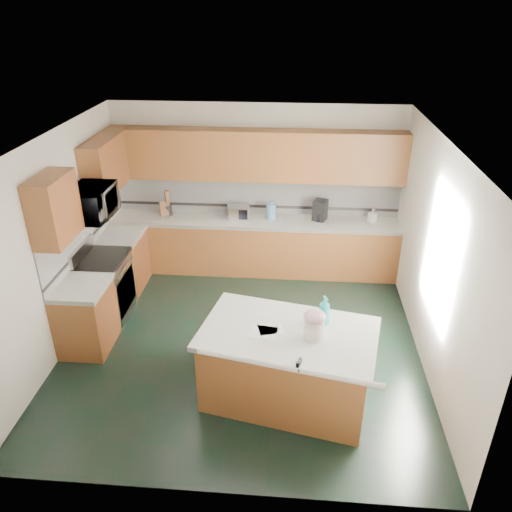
# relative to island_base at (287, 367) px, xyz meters

# --- Properties ---
(floor) EXTENTS (4.60, 4.60, 0.00)m
(floor) POSITION_rel_island_base_xyz_m (-0.61, 0.99, -0.43)
(floor) COLOR black
(floor) RESTS_ON ground
(ceiling) EXTENTS (4.60, 4.60, 0.00)m
(ceiling) POSITION_rel_island_base_xyz_m (-0.61, 0.99, 2.27)
(ceiling) COLOR white
(ceiling) RESTS_ON ground
(wall_back) EXTENTS (4.60, 0.04, 2.70)m
(wall_back) POSITION_rel_island_base_xyz_m (-0.61, 3.31, 0.92)
(wall_back) COLOR white
(wall_back) RESTS_ON ground
(wall_front) EXTENTS (4.60, 0.04, 2.70)m
(wall_front) POSITION_rel_island_base_xyz_m (-0.61, -1.33, 0.92)
(wall_front) COLOR white
(wall_front) RESTS_ON ground
(wall_left) EXTENTS (0.04, 4.60, 2.70)m
(wall_left) POSITION_rel_island_base_xyz_m (-2.93, 0.99, 0.92)
(wall_left) COLOR white
(wall_left) RESTS_ON ground
(wall_right) EXTENTS (0.04, 4.60, 2.70)m
(wall_right) POSITION_rel_island_base_xyz_m (1.71, 0.99, 0.92)
(wall_right) COLOR white
(wall_right) RESTS_ON ground
(back_base_cab) EXTENTS (4.60, 0.60, 0.86)m
(back_base_cab) POSITION_rel_island_base_xyz_m (-0.61, 2.99, 0.00)
(back_base_cab) COLOR #4A2311
(back_base_cab) RESTS_ON ground
(back_countertop) EXTENTS (4.60, 0.64, 0.06)m
(back_countertop) POSITION_rel_island_base_xyz_m (-0.61, 2.99, 0.46)
(back_countertop) COLOR white
(back_countertop) RESTS_ON back_base_cab
(back_upper_cab) EXTENTS (4.60, 0.33, 0.78)m
(back_upper_cab) POSITION_rel_island_base_xyz_m (-0.61, 3.12, 1.51)
(back_upper_cab) COLOR #4A2311
(back_upper_cab) RESTS_ON wall_back
(back_backsplash) EXTENTS (4.60, 0.02, 0.63)m
(back_backsplash) POSITION_rel_island_base_xyz_m (-0.61, 3.28, 0.81)
(back_backsplash) COLOR silver
(back_backsplash) RESTS_ON back_countertop
(back_accent_band) EXTENTS (4.60, 0.01, 0.05)m
(back_accent_band) POSITION_rel_island_base_xyz_m (-0.61, 3.27, 0.61)
(back_accent_band) COLOR black
(back_accent_band) RESTS_ON back_countertop
(left_base_cab_rear) EXTENTS (0.60, 0.82, 0.86)m
(left_base_cab_rear) POSITION_rel_island_base_xyz_m (-2.61, 2.28, 0.00)
(left_base_cab_rear) COLOR #4A2311
(left_base_cab_rear) RESTS_ON ground
(left_counter_rear) EXTENTS (0.64, 0.82, 0.06)m
(left_counter_rear) POSITION_rel_island_base_xyz_m (-2.61, 2.28, 0.46)
(left_counter_rear) COLOR white
(left_counter_rear) RESTS_ON left_base_cab_rear
(left_base_cab_front) EXTENTS (0.60, 0.72, 0.86)m
(left_base_cab_front) POSITION_rel_island_base_xyz_m (-2.61, 0.75, 0.00)
(left_base_cab_front) COLOR #4A2311
(left_base_cab_front) RESTS_ON ground
(left_counter_front) EXTENTS (0.64, 0.72, 0.06)m
(left_counter_front) POSITION_rel_island_base_xyz_m (-2.61, 0.75, 0.46)
(left_counter_front) COLOR white
(left_counter_front) RESTS_ON left_base_cab_front
(left_backsplash) EXTENTS (0.02, 2.30, 0.63)m
(left_backsplash) POSITION_rel_island_base_xyz_m (-2.90, 1.54, 0.81)
(left_backsplash) COLOR silver
(left_backsplash) RESTS_ON wall_left
(left_accent_band) EXTENTS (0.01, 2.30, 0.05)m
(left_accent_band) POSITION_rel_island_base_xyz_m (-2.89, 1.54, 0.61)
(left_accent_band) COLOR black
(left_accent_band) RESTS_ON wall_left
(left_upper_cab_rear) EXTENTS (0.33, 1.09, 0.78)m
(left_upper_cab_rear) POSITION_rel_island_base_xyz_m (-2.74, 2.41, 1.51)
(left_upper_cab_rear) COLOR #4A2311
(left_upper_cab_rear) RESTS_ON wall_left
(left_upper_cab_front) EXTENTS (0.33, 0.72, 0.78)m
(left_upper_cab_front) POSITION_rel_island_base_xyz_m (-2.74, 0.75, 1.51)
(left_upper_cab_front) COLOR #4A2311
(left_upper_cab_front) RESTS_ON wall_left
(range_body) EXTENTS (0.60, 0.76, 0.88)m
(range_body) POSITION_rel_island_base_xyz_m (-2.61, 1.49, 0.01)
(range_body) COLOR #B7B7BC
(range_body) RESTS_ON ground
(range_oven_door) EXTENTS (0.02, 0.68, 0.55)m
(range_oven_door) POSITION_rel_island_base_xyz_m (-2.32, 1.49, -0.03)
(range_oven_door) COLOR black
(range_oven_door) RESTS_ON range_body
(range_cooktop) EXTENTS (0.62, 0.78, 0.04)m
(range_cooktop) POSITION_rel_island_base_xyz_m (-2.61, 1.49, 0.47)
(range_cooktop) COLOR black
(range_cooktop) RESTS_ON range_body
(range_handle) EXTENTS (0.02, 0.66, 0.02)m
(range_handle) POSITION_rel_island_base_xyz_m (-2.29, 1.49, 0.35)
(range_handle) COLOR #B7B7BC
(range_handle) RESTS_ON range_body
(range_backguard) EXTENTS (0.06, 0.76, 0.18)m
(range_backguard) POSITION_rel_island_base_xyz_m (-2.87, 1.49, 0.59)
(range_backguard) COLOR #B7B7BC
(range_backguard) RESTS_ON range_body
(microwave) EXTENTS (0.50, 0.73, 0.41)m
(microwave) POSITION_rel_island_base_xyz_m (-2.61, 1.49, 1.30)
(microwave) COLOR #B7B7BC
(microwave) RESTS_ON wall_left
(island_base) EXTENTS (1.94, 1.35, 0.86)m
(island_base) POSITION_rel_island_base_xyz_m (0.00, 0.00, 0.00)
(island_base) COLOR #4A2311
(island_base) RESTS_ON ground
(island_top) EXTENTS (2.06, 1.47, 0.06)m
(island_top) POSITION_rel_island_base_xyz_m (0.00, 0.00, 0.46)
(island_top) COLOR white
(island_top) RESTS_ON island_base
(island_bullnose) EXTENTS (1.84, 0.44, 0.06)m
(island_bullnose) POSITION_rel_island_base_xyz_m (0.00, -0.56, 0.46)
(island_bullnose) COLOR white
(island_bullnose) RESTS_ON island_base
(treat_jar) EXTENTS (0.22, 0.22, 0.22)m
(treat_jar) POSITION_rel_island_base_xyz_m (0.27, -0.08, 0.60)
(treat_jar) COLOR white
(treat_jar) RESTS_ON island_top
(treat_jar_lid) EXTENTS (0.23, 0.23, 0.14)m
(treat_jar_lid) POSITION_rel_island_base_xyz_m (0.27, -0.08, 0.75)
(treat_jar_lid) COLOR #CC9BA9
(treat_jar_lid) RESTS_ON treat_jar
(treat_jar_knob) EXTENTS (0.08, 0.03, 0.03)m
(treat_jar_knob) POSITION_rel_island_base_xyz_m (0.27, -0.08, 0.80)
(treat_jar_knob) COLOR tan
(treat_jar_knob) RESTS_ON treat_jar_lid
(treat_jar_knob_end_l) EXTENTS (0.04, 0.04, 0.04)m
(treat_jar_knob_end_l) POSITION_rel_island_base_xyz_m (0.23, -0.08, 0.80)
(treat_jar_knob_end_l) COLOR tan
(treat_jar_knob_end_l) RESTS_ON treat_jar_lid
(treat_jar_knob_end_r) EXTENTS (0.04, 0.04, 0.04)m
(treat_jar_knob_end_r) POSITION_rel_island_base_xyz_m (0.30, -0.08, 0.80)
(treat_jar_knob_end_r) COLOR tan
(treat_jar_knob_end_r) RESTS_ON treat_jar_lid
(soap_bottle_island) EXTENTS (0.17, 0.17, 0.34)m
(soap_bottle_island) POSITION_rel_island_base_xyz_m (0.38, 0.18, 0.66)
(soap_bottle_island) COLOR teal
(soap_bottle_island) RESTS_ON island_top
(paper_sheet_a) EXTENTS (0.31, 0.26, 0.00)m
(paper_sheet_a) POSITION_rel_island_base_xyz_m (-0.19, 0.03, 0.49)
(paper_sheet_a) COLOR white
(paper_sheet_a) RESTS_ON island_top
(paper_sheet_b) EXTENTS (0.34, 0.27, 0.00)m
(paper_sheet_b) POSITION_rel_island_base_xyz_m (-0.28, -0.03, 0.49)
(paper_sheet_b) COLOR white
(paper_sheet_b) RESTS_ON island_top
(clamp_body) EXTENTS (0.06, 0.10, 0.09)m
(clamp_body) POSITION_rel_island_base_xyz_m (0.11, -0.54, 0.50)
(clamp_body) COLOR black
(clamp_body) RESTS_ON island_top
(clamp_handle) EXTENTS (0.02, 0.07, 0.02)m
(clamp_handle) POSITION_rel_island_base_xyz_m (0.11, -0.60, 0.48)
(clamp_handle) COLOR black
(clamp_handle) RESTS_ON island_top
(knife_block) EXTENTS (0.18, 0.21, 0.25)m
(knife_block) POSITION_rel_island_base_xyz_m (-2.11, 3.04, 0.61)
(knife_block) COLOR #472814
(knife_block) RESTS_ON back_countertop
(utensil_crock) EXTENTS (0.14, 0.14, 0.17)m
(utensil_crock) POSITION_rel_island_base_xyz_m (-2.05, 3.07, 0.57)
(utensil_crock) COLOR black
(utensil_crock) RESTS_ON back_countertop
(utensil_bundle) EXTENTS (0.08, 0.08, 0.25)m
(utensil_bundle) POSITION_rel_island_base_xyz_m (-2.05, 3.07, 0.78)
(utensil_bundle) COLOR #472814
(utensil_bundle) RESTS_ON utensil_crock
(toaster_oven) EXTENTS (0.39, 0.29, 0.20)m
(toaster_oven) POSITION_rel_island_base_xyz_m (-0.88, 3.04, 0.59)
(toaster_oven) COLOR #B7B7BC
(toaster_oven) RESTS_ON back_countertop
(toaster_oven_door) EXTENTS (0.31, 0.01, 0.16)m
(toaster_oven_door) POSITION_rel_island_base_xyz_m (-0.88, 2.93, 0.59)
(toaster_oven_door) COLOR black
(toaster_oven_door) RESTS_ON toaster_oven
(paper_towel) EXTENTS (0.12, 0.12, 0.27)m
(paper_towel) POSITION_rel_island_base_xyz_m (-0.36, 3.09, 0.63)
(paper_towel) COLOR white
(paper_towel) RESTS_ON back_countertop
(paper_towel_base) EXTENTS (0.18, 0.18, 0.01)m
(paper_towel_base) POSITION_rel_island_base_xyz_m (-0.36, 3.09, 0.50)
(paper_towel_base) COLOR #B7B7BC
(paper_towel_base) RESTS_ON back_countertop
(water_jug) EXTENTS (0.16, 0.16, 0.26)m
(water_jug) POSITION_rel_island_base_xyz_m (-0.35, 3.05, 0.62)
(water_jug) COLOR #6299C1
(water_jug) RESTS_ON back_countertop
(water_jug_neck) EXTENTS (0.07, 0.07, 0.04)m
(water_jug_neck) POSITION_rel_island_base_xyz_m (-0.35, 3.05, 0.77)
(water_jug_neck) COLOR #6299C1
(water_jug_neck) RESTS_ON water_jug
(coffee_maker) EXTENTS (0.26, 0.27, 0.33)m
(coffee_maker) POSITION_rel_island_base_xyz_m (0.43, 3.07, 0.66)
(coffee_maker) COLOR black
(coffee_maker) RESTS_ON back_countertop
(coffee_carafe) EXTENTS (0.14, 0.14, 0.14)m
(coffee_carafe) POSITION_rel_island_base_xyz_m (0.43, 3.02, 0.56)
(coffee_carafe) COLOR black
(coffee_carafe) RESTS_ON back_countertop
(soap_bottle_back) EXTENTS (0.14, 0.15, 0.23)m
(soap_bottle_back) POSITION_rel_island_base_xyz_m (1.25, 3.04, 0.61)
(soap_bottle_back) COLOR white
(soap_bottle_back) RESTS_ON back_countertop
(soap_back_cap) EXTENTS (0.02, 0.02, 0.03)m
(soap_back_cap) POSITION_rel_island_base_xyz_m (1.25, 3.04, 0.74)
(soap_back_cap) COLOR red
(soap_back_cap) RESTS_ON soap_bottle_back
(window_light_proxy) EXTENTS (0.02, 1.40, 1.10)m
(window_light_proxy) POSITION_rel_island_base_xyz_m (1.68, 0.79, 1.07)
(window_light_proxy) COLOR white
(window_light_proxy) RESTS_ON wall_right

